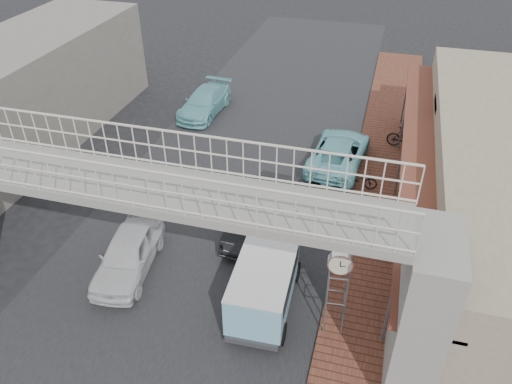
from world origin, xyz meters
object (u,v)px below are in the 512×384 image
Objects in this scene: motorcycle_near at (358,179)px; street_clock at (340,266)px; angkot_van at (265,279)px; arrow_sign at (367,205)px; angkot_far at (205,102)px; motorcycle_far at (406,138)px; dark_sedan at (263,212)px; white_hatchback at (128,253)px; angkot_curb at (339,152)px.

motorcycle_near is 8.19m from street_clock.
arrow_sign is (2.74, 3.30, 1.08)m from angkot_van.
motorcycle_far is (10.90, -1.28, -0.01)m from angkot_far.
arrow_sign reaches higher than angkot_van.
street_clock is (3.37, -4.19, 1.82)m from dark_sedan.
white_hatchback is 12.66m from angkot_far.
white_hatchback is 5.09m from angkot_van.
dark_sedan is 4.99m from motorcycle_near.
street_clock reaches higher than angkot_van.
white_hatchback is 7.58m from street_clock.
arrow_sign is at bearing 12.59° from white_hatchback.
arrow_sign reaches higher than angkot_far.
angkot_van reaches higher than white_hatchback.
street_clock reaches higher than arrow_sign.
angkot_van is at bearing 171.53° from motorcycle_far.
angkot_van reaches higher than angkot_far.
motorcycle_far is at bearing 75.38° from street_clock.
street_clock is (-1.78, -11.99, 1.96)m from motorcycle_far.
angkot_van is at bearing 164.97° from motorcycle_near.
angkot_curb reaches higher than angkot_far.
white_hatchback is 1.36× the size of street_clock.
angkot_van is (5.05, -0.45, 0.51)m from white_hatchback.
motorcycle_near is 0.61× the size of arrow_sign.
dark_sedan is at bearing 73.55° from angkot_curb.
angkot_far is 13.73m from arrow_sign.
angkot_curb is 1.24× the size of angkot_van.
dark_sedan reaches higher than angkot_far.
dark_sedan is 5.98m from angkot_curb.
angkot_curb is at bearing 80.90° from angkot_van.
white_hatchback is 10.20m from motorcycle_near.
angkot_van reaches higher than angkot_curb.
angkot_curb is 10.00m from street_clock.
white_hatchback is 2.50× the size of motorcycle_near.
angkot_far is 1.14× the size of angkot_van.
dark_sedan is at bearing 122.62° from street_clock.
angkot_van is 7.98m from motorcycle_near.
angkot_curb is at bearing 32.03° from motorcycle_near.
angkot_far is at bearing 115.31° from angkot_van.
street_clock reaches higher than motorcycle_far.
arrow_sign is (3.85, -0.60, 1.51)m from dark_sedan.
angkot_van is at bearing 166.63° from street_clock.
angkot_far is at bearing 93.89° from motorcycle_far.
motorcycle_near is at bearing 126.20° from angkot_curb.
dark_sedan is at bearing 158.39° from arrow_sign.
street_clock is at bearing -13.28° from white_hatchback.
angkot_far is at bearing -18.77° from angkot_curb.
white_hatchback is at bearing -78.36° from angkot_far.
angkot_van reaches higher than motorcycle_far.
street_clock is 3.63m from arrow_sign.
white_hatchback is at bearing 168.08° from street_clock.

